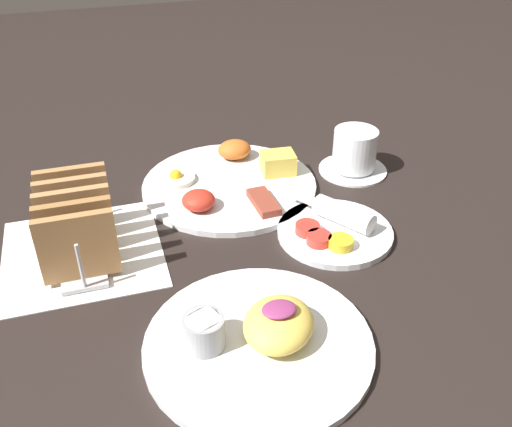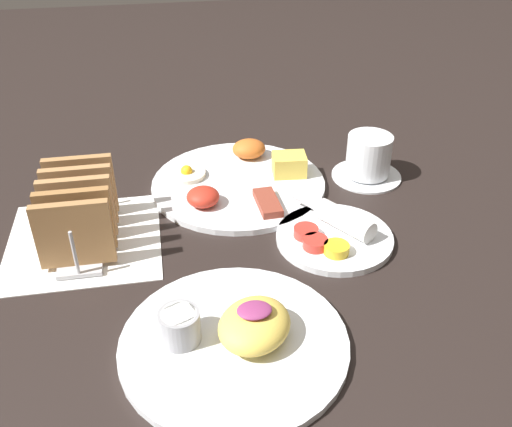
# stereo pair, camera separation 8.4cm
# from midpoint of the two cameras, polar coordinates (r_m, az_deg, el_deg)

# --- Properties ---
(ground_plane) EXTENTS (3.00, 3.00, 0.00)m
(ground_plane) POSITION_cam_midpoint_polar(r_m,az_deg,el_deg) (0.82, -6.97, -4.21)
(ground_plane) COLOR black
(napkin_flat) EXTENTS (0.22, 0.22, 0.00)m
(napkin_flat) POSITION_cam_midpoint_polar(r_m,az_deg,el_deg) (0.86, -19.67, -3.80)
(napkin_flat) COLOR white
(napkin_flat) RESTS_ON ground_plane
(plate_breakfast) EXTENTS (0.29, 0.29, 0.05)m
(plate_breakfast) POSITION_cam_midpoint_polar(r_m,az_deg,el_deg) (0.96, -5.06, 3.14)
(plate_breakfast) COLOR white
(plate_breakfast) RESTS_ON ground_plane
(plate_condiments) EXTENTS (0.17, 0.18, 0.04)m
(plate_condiments) POSITION_cam_midpoint_polar(r_m,az_deg,el_deg) (0.85, 5.11, -1.62)
(plate_condiments) COLOR white
(plate_condiments) RESTS_ON ground_plane
(plate_foreground) EXTENTS (0.27, 0.27, 0.06)m
(plate_foreground) POSITION_cam_midpoint_polar(r_m,az_deg,el_deg) (0.67, -3.38, -12.41)
(plate_foreground) COLOR white
(plate_foreground) RESTS_ON ground_plane
(toast_rack) EXTENTS (0.10, 0.18, 0.10)m
(toast_rack) POSITION_cam_midpoint_polar(r_m,az_deg,el_deg) (0.83, -20.31, -1.04)
(toast_rack) COLOR #B7B7BC
(toast_rack) RESTS_ON ground_plane
(coffee_cup) EXTENTS (0.12, 0.12, 0.08)m
(coffee_cup) POSITION_cam_midpoint_polar(r_m,az_deg,el_deg) (1.01, 7.46, 5.98)
(coffee_cup) COLOR white
(coffee_cup) RESTS_ON ground_plane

